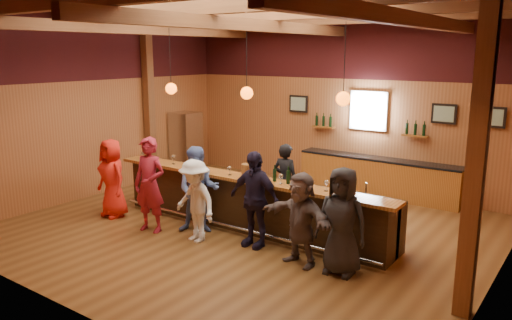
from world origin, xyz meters
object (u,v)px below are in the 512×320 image
Objects in this scene: customer_orange at (112,178)px; customer_denim at (199,190)px; customer_dark at (342,221)px; back_bar_cabinet at (377,177)px; ice_bucket at (247,171)px; customer_navy at (254,199)px; bar_counter at (252,202)px; customer_white at (195,201)px; bottle_a at (275,175)px; stainless_fridge at (186,144)px; bartender at (286,181)px; customer_redvest at (150,185)px; customer_brown at (301,219)px.

customer_orange is 2.16m from customer_denim.
back_bar_cabinet is at bearing 101.94° from customer_dark.
customer_denim reaches higher than ice_bucket.
ice_bucket is at bearing 136.29° from customer_navy.
bar_counter is 3.76m from back_bar_cabinet.
bottle_a is (1.10, 0.98, 0.45)m from customer_white.
stainless_fridge is 3.87m from customer_orange.
bartender is 6.33× the size of ice_bucket.
customer_redvest reaches higher than back_bar_cabinet.
customer_brown is at bearing -4.05° from customer_redvest.
stainless_fridge is at bearing 145.91° from customer_navy.
customer_redvest is 5.99× the size of bottle_a.
bottle_a is (4.82, -2.72, 0.33)m from stainless_fridge.
bar_counter is 0.93m from bartender.
customer_orange is 5.24m from customer_dark.
customer_navy is at bearing -97.33° from back_bar_cabinet.
customer_orange is (-2.82, -1.19, 0.32)m from bar_counter.
customer_navy is 1.12m from customer_brown.
customer_dark is at bearing -15.39° from ice_bucket.
customer_brown is at bearing -177.07° from customer_dark.
customer_denim is (-1.87, -4.40, 0.37)m from back_bar_cabinet.
stainless_fridge reaches higher than customer_dark.
stainless_fridge is 4.65m from bartender.
back_bar_cabinet is at bearing 51.39° from customer_redvest.
customer_denim is 1.06× the size of bartender.
customer_redvest is at bearing -118.47° from back_bar_cabinet.
back_bar_cabinet is 4.62m from customer_brown.
stainless_fridge is at bearing 150.59° from bottle_a.
customer_dark is at bearing -74.74° from back_bar_cabinet.
ice_bucket is at bearing 23.47° from customer_redvest.
back_bar_cabinet is 2.89m from bartender.
bar_counter is 2.61m from customer_dark.
back_bar_cabinet is 2.49× the size of bartender.
customer_white is at bearing -44.86° from stainless_fridge.
customer_denim is 1.93m from bartender.
back_bar_cabinet is 2.27× the size of customer_navy.
stainless_fridge is at bearing 145.66° from customer_white.
ice_bucket is (-1.08, -3.87, 0.76)m from back_bar_cabinet.
customer_redvest is at bearing 0.94° from customer_orange.
customer_navy reaches higher than customer_white.
customer_navy is 1.10× the size of bartender.
customer_orange is 4.53m from customer_brown.
customer_redvest is 2.46m from bottle_a.
customer_dark is (5.23, 0.26, 0.03)m from customer_orange.
stainless_fridge is 6.78m from customer_brown.
back_bar_cabinet is at bearing 71.66° from bar_counter.
bar_counter is at bearing 162.10° from customer_brown.
bar_counter is 3.08m from customer_orange.
customer_dark is at bearing 18.88° from customer_brown.
customer_white is at bearing 74.02° from bartender.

